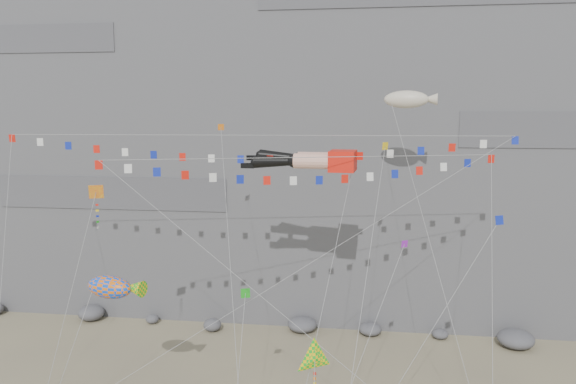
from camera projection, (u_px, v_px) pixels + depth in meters
The scene contains 14 objects.
cliff at pixel (318, 60), 61.25m from camera, with size 80.00×28.00×50.00m, color slate.
talus_boulders at pixel (302, 325), 50.07m from camera, with size 60.00×3.00×1.20m, color #58585C, non-canonical shape.
legs_kite at pixel (311, 160), 38.16m from camera, with size 7.90×17.23×22.56m.
flag_banner_upper at pixel (255, 136), 38.72m from camera, with size 34.98×13.08×25.07m.
flag_banner_lower at pixel (307, 158), 35.45m from camera, with size 24.15×11.42×21.07m.
harlequin_kite at pixel (96, 193), 35.48m from camera, with size 2.88×6.64×15.70m.
fish_windsock at pixel (109, 287), 34.16m from camera, with size 5.27×4.97×10.14m.
delta_kite at pixel (315, 359), 28.98m from camera, with size 2.05×5.90×8.77m.
blimp_windsock at pixel (406, 100), 40.91m from camera, with size 6.59×13.99×24.51m.
small_kite_a at pixel (222, 136), 40.20m from camera, with size 5.44×15.55×24.17m.
small_kite_b at pixel (402, 250), 34.17m from camera, with size 5.87×10.79×16.21m.
small_kite_c at pixel (245, 295), 33.09m from camera, with size 1.15×7.79×11.36m.
small_kite_d at pixel (384, 152), 38.07m from camera, with size 3.36×16.60×23.53m.
small_kite_e at pixel (497, 225), 30.85m from camera, with size 9.70×6.73×17.39m.
Camera 1 is at (5.23, -30.56, 19.58)m, focal length 35.00 mm.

